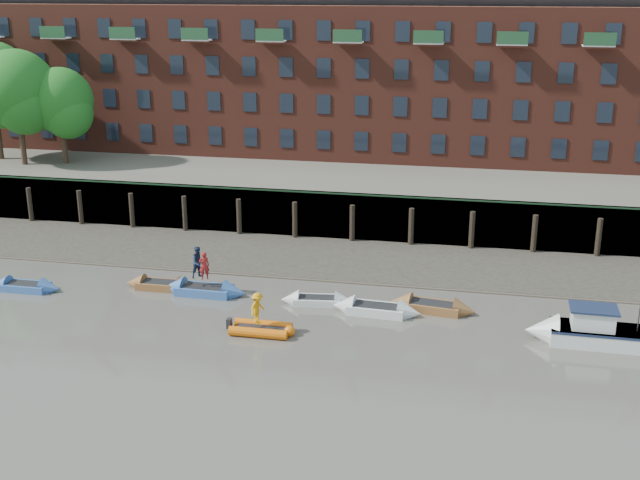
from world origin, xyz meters
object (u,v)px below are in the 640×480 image
(person_rower_a, at_px, (204,266))
(person_rib_crew, at_px, (258,308))
(person_rower_b, at_px, (199,262))
(rowboat_0, at_px, (25,287))
(rib_tender, at_px, (263,329))
(rowboat_6, at_px, (432,307))
(rowboat_4, at_px, (317,300))
(rowboat_2, at_px, (161,285))
(motor_launch, at_px, (579,331))
(rowboat_3, at_px, (204,290))
(rowboat_5, at_px, (376,309))

(person_rower_a, distance_m, person_rib_crew, 6.17)
(person_rib_crew, bearing_deg, person_rower_b, 64.35)
(rowboat_0, bearing_deg, person_rower_a, 7.20)
(rowboat_0, relative_size, rib_tender, 1.30)
(rowboat_6, bearing_deg, rowboat_4, -169.88)
(rowboat_2, relative_size, rib_tender, 1.31)
(rowboat_6, xyz_separation_m, person_rib_crew, (-8.45, -4.62, 1.11))
(motor_launch, height_order, person_rower_b, person_rower_b)
(rowboat_3, xyz_separation_m, person_rower_b, (-0.29, 0.11, 1.62))
(rowboat_5, relative_size, person_rower_a, 2.99)
(rowboat_2, bearing_deg, person_rower_a, -9.23)
(motor_launch, bearing_deg, person_rower_a, -5.64)
(rowboat_3, bearing_deg, rowboat_2, 173.72)
(rowboat_4, xyz_separation_m, person_rower_b, (-6.85, 0.23, 1.67))
(rowboat_3, distance_m, person_rower_b, 1.65)
(rowboat_6, distance_m, person_rower_a, 12.87)
(rowboat_3, distance_m, rowboat_4, 6.57)
(rowboat_0, distance_m, rowboat_3, 10.41)
(rowboat_4, relative_size, rowboat_5, 0.84)
(rowboat_2, relative_size, person_rower_b, 2.34)
(rowboat_0, bearing_deg, motor_launch, -1.98)
(person_rower_a, height_order, person_rower_b, person_rower_b)
(rowboat_0, distance_m, person_rower_a, 10.61)
(motor_launch, relative_size, person_rower_b, 3.23)
(rowboat_2, xyz_separation_m, rowboat_4, (9.30, -0.47, -0.01))
(rowboat_4, bearing_deg, rowboat_0, 177.17)
(rowboat_0, distance_m, rib_tender, 15.33)
(rib_tender, relative_size, motor_launch, 0.55)
(person_rower_a, bearing_deg, rowboat_2, -34.94)
(rowboat_2, bearing_deg, rib_tender, -33.47)
(rowboat_0, xyz_separation_m, rowboat_4, (16.88, 1.31, -0.01))
(rowboat_3, relative_size, rib_tender, 1.51)
(person_rower_a, bearing_deg, rowboat_0, -18.81)
(rowboat_4, xyz_separation_m, rib_tender, (-1.86, -4.36, 0.04))
(rowboat_2, distance_m, rowboat_4, 9.31)
(person_rower_b, bearing_deg, motor_launch, -51.32)
(rowboat_0, relative_size, rowboat_3, 0.86)
(person_rib_crew, bearing_deg, rib_tender, -73.56)
(rowboat_4, distance_m, rib_tender, 4.74)
(rowboat_5, xyz_separation_m, person_rower_a, (-9.86, 0.73, 1.52))
(rib_tender, xyz_separation_m, person_rower_a, (-4.61, 4.40, 1.52))
(rowboat_5, relative_size, person_rower_b, 2.65)
(rowboat_2, xyz_separation_m, person_rower_b, (2.44, -0.24, 1.65))
(rib_tender, distance_m, person_rib_crew, 1.14)
(rowboat_5, height_order, person_rower_a, person_rower_a)
(rowboat_3, height_order, person_rib_crew, person_rib_crew)
(rowboat_6, distance_m, person_rower_b, 13.26)
(rib_tender, height_order, person_rower_a, person_rower_a)
(rowboat_0, height_order, rowboat_2, rowboat_2)
(rib_tender, bearing_deg, rowboat_2, 147.17)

